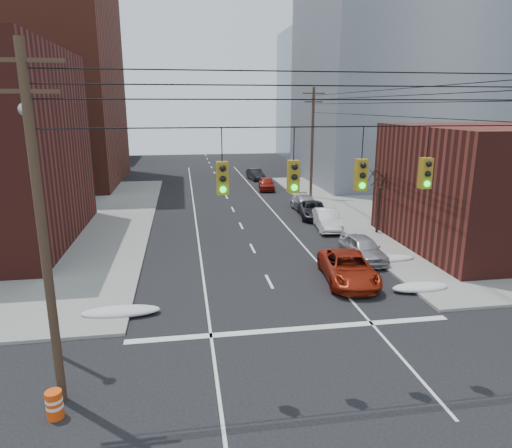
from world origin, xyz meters
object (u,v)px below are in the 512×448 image
object	(u,v)px
parked_car_a	(363,248)
lot_car_d	(21,207)
construction_barrel	(55,404)
lot_car_a	(36,228)
lot_car_b	(56,208)
parked_car_c	(313,210)
parked_car_f	(255,174)
parked_car_e	(266,184)
red_pickup	(348,268)
parked_car_b	(327,220)
parked_car_d	(305,204)

from	to	relation	value
parked_car_a	lot_car_d	xyz separation A→B (m)	(-24.60, 15.61, 0.03)
parked_car_a	construction_barrel	bearing A→B (deg)	-142.68
lot_car_a	lot_car_b	bearing A→B (deg)	13.76
parked_car_c	lot_car_d	bearing A→B (deg)	177.33
parked_car_f	parked_car_e	bearing A→B (deg)	-96.81
red_pickup	lot_car_b	distance (m)	25.98
parked_car_a	parked_car_b	distance (m)	7.34
parked_car_e	lot_car_d	xyz separation A→B (m)	(-23.12, -9.11, 0.06)
parked_car_c	parked_car_f	size ratio (longest dim) A/B	1.16
lot_car_d	lot_car_b	bearing A→B (deg)	-113.10
parked_car_f	parked_car_c	bearing A→B (deg)	-92.90
parked_car_a	parked_car_c	size ratio (longest dim) A/B	0.91
parked_car_b	lot_car_d	world-z (taller)	parked_car_b
parked_car_d	parked_car_f	xyz separation A→B (m)	(-1.60, 18.69, 0.00)
parked_car_d	lot_car_a	size ratio (longest dim) A/B	1.20
red_pickup	parked_car_f	xyz separation A→B (m)	(0.59, 35.57, -0.07)
parked_car_a	parked_car_c	world-z (taller)	parked_car_a
parked_car_b	parked_car_f	size ratio (longest dim) A/B	1.11
red_pickup	lot_car_b	bearing A→B (deg)	144.03
lot_car_a	lot_car_b	xyz separation A→B (m)	(-0.19, 6.25, 0.10)
construction_barrel	parked_car_e	bearing A→B (deg)	70.26
parked_car_b	lot_car_d	distance (m)	26.01
parked_car_c	red_pickup	bearing A→B (deg)	-91.13
parked_car_b	red_pickup	bearing A→B (deg)	-95.38
parked_car_d	lot_car_b	bearing A→B (deg)	175.81
parked_car_b	parked_car_a	bearing A→B (deg)	-84.11
lot_car_a	parked_car_b	bearing A→B (deg)	-79.77
parked_car_c	parked_car_f	world-z (taller)	parked_car_f
lot_car_a	construction_barrel	bearing A→B (deg)	-150.79
parked_car_d	parked_car_e	distance (m)	11.16
parked_car_b	parked_car_f	distance (m)	25.07
red_pickup	parked_car_a	bearing A→B (deg)	62.66
lot_car_a	parked_car_a	bearing A→B (deg)	-98.68
red_pickup	parked_car_e	size ratio (longest dim) A/B	1.29
parked_car_e	construction_barrel	xyz separation A→B (m)	(-13.35, -37.21, -0.27)
lot_car_a	construction_barrel	xyz separation A→B (m)	(6.34, -20.49, -0.34)
construction_barrel	parked_car_a	bearing A→B (deg)	40.09
parked_car_c	parked_car_e	distance (m)	13.64
parked_car_d	lot_car_b	size ratio (longest dim) A/B	0.87
parked_car_a	lot_car_b	xyz separation A→B (m)	(-21.38, 14.25, 0.15)
parked_car_b	lot_car_a	distance (m)	21.25
parked_car_d	parked_car_f	distance (m)	18.76
lot_car_a	construction_barrel	distance (m)	21.45
parked_car_c	parked_car_e	size ratio (longest dim) A/B	1.14
parked_car_e	parked_car_f	xyz separation A→B (m)	(-0.05, 7.64, -0.04)
lot_car_b	parked_car_e	bearing A→B (deg)	-44.40
parked_car_b	parked_car_d	world-z (taller)	parked_car_b
red_pickup	parked_car_f	world-z (taller)	red_pickup
parked_car_d	parked_car_f	bearing A→B (deg)	92.25
construction_barrel	red_pickup	bearing A→B (deg)	36.14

